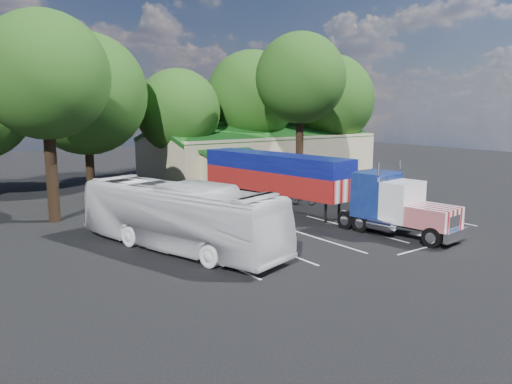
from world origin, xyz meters
TOP-DOWN VIEW (x-y plane):
  - ground at (0.00, 0.00)m, footprint 120.00×120.00m
  - event_hall at (13.74, 17.81)m, footprint 24.20×14.12m
  - tree_row_c at (-5.00, 16.20)m, footprint 10.00×10.00m
  - tree_row_d at (4.00, 17.50)m, footprint 8.00×8.00m
  - tree_row_e at (13.00, 18.00)m, footprint 9.60×9.60m
  - tree_row_f at (23.00, 16.80)m, footprint 10.40×10.40m
  - tree_near_left at (-10.50, 6.00)m, footprint 7.60×7.60m
  - tree_near_right at (11.50, 8.50)m, footprint 8.00×8.00m
  - semi_truck at (3.20, -1.45)m, footprint 4.80×19.40m
  - woman at (4.34, -6.00)m, footprint 0.46×0.69m
  - bicycle at (5.50, 1.00)m, footprint 1.60×1.89m
  - tour_bus at (-7.00, -3.98)m, footprint 6.12×12.40m
  - silver_sedan at (5.00, 13.35)m, footprint 3.85×1.48m

SIDE VIEW (x-z plane):
  - ground at x=0.00m, z-range 0.00..0.00m
  - bicycle at x=5.50m, z-range 0.00..0.98m
  - silver_sedan at x=5.00m, z-range 0.00..1.25m
  - woman at x=4.34m, z-range 0.00..1.89m
  - tour_bus at x=-7.00m, z-range 0.00..3.37m
  - event_hall at x=13.74m, z-range -0.56..4.99m
  - semi_truck at x=3.20m, z-range 0.26..4.30m
  - tree_row_d at x=4.00m, z-range 1.28..11.88m
  - tree_row_f at x=23.00m, z-range 1.29..14.29m
  - tree_row_c at x=-5.00m, z-range 1.51..14.56m
  - tree_row_e at x=13.00m, z-range 1.64..14.54m
  - tree_near_left at x=-10.50m, z-range 2.49..15.14m
  - tree_near_right at x=11.50m, z-range 2.71..16.21m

